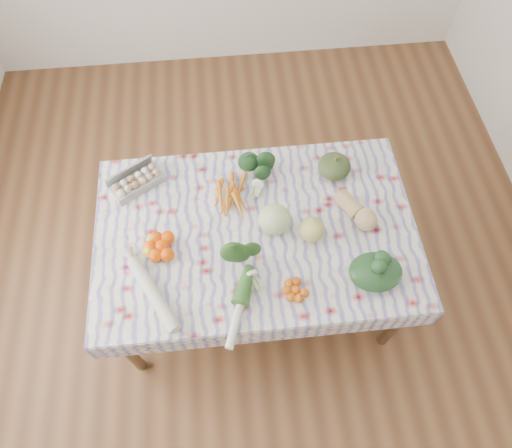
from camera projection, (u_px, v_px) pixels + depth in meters
The scene contains 16 objects.
ground at pixel (256, 286), 3.01m from camera, with size 4.50×4.50×0.00m, color brown.
dining_table at pixel (256, 237), 2.42m from camera, with size 1.60×1.00×0.75m.
tablecloth at pixel (256, 230), 2.35m from camera, with size 1.66×1.06×0.01m, color silver.
egg_carton at pixel (138, 183), 2.45m from camera, with size 0.28×0.11×0.08m, color #9F9F9A.
carrot_bunch at pixel (230, 199), 2.42m from camera, with size 0.25×0.22×0.04m, color orange.
kale_bunch at pixel (259, 172), 2.44m from camera, with size 0.17×0.15×0.15m, color #193D1A.
kabocha_squash at pixel (334, 166), 2.48m from camera, with size 0.18×0.18×0.12m, color #374922.
cabbage at pixel (274, 219), 2.29m from camera, with size 0.16×0.16×0.16m, color #B3CB84.
butternut_squash at pixel (357, 210), 2.34m from camera, with size 0.12×0.25×0.12m, color tan.
orange_cluster at pixel (162, 246), 2.26m from camera, with size 0.22×0.22×0.07m, color #FF5103.
broccoli at pixel (246, 264), 2.18m from camera, with size 0.17×0.17×0.12m, color #234E1A.
mandarin_cluster at pixel (296, 290), 2.16m from camera, with size 0.15×0.15×0.05m, color orange.
grapefruit at pixel (312, 230), 2.28m from camera, with size 0.13×0.13×0.13m, color #C0C164.
spinach_bag at pixel (375, 272), 2.17m from camera, with size 0.26×0.21×0.11m, color #163418.
daikon at pixel (154, 294), 2.14m from camera, with size 0.06×0.06×0.44m, color beige.
leek at pixel (240, 308), 2.12m from camera, with size 0.04×0.04×0.39m, color silver.
Camera 1 is at (-0.12, -1.14, 2.81)m, focal length 32.00 mm.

